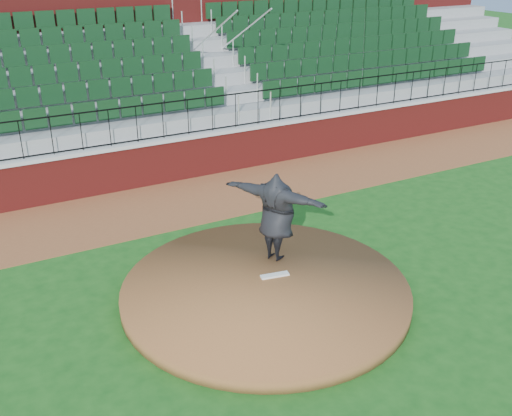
{
  "coord_description": "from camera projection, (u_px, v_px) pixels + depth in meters",
  "views": [
    {
      "loc": [
        -5.35,
        -8.48,
        6.37
      ],
      "look_at": [
        0.0,
        1.5,
        1.3
      ],
      "focal_mm": 41.88,
      "sensor_mm": 36.0,
      "label": 1
    }
  ],
  "objects": [
    {
      "name": "field_wall",
      "position": [
        166.0,
        161.0,
        17.12
      ],
      "size": [
        34.0,
        0.35,
        1.2
      ],
      "primitive_type": "cube",
      "color": "maroon",
      "rests_on": "ground"
    },
    {
      "name": "pitchers_mound",
      "position": [
        265.0,
        290.0,
        11.68
      ],
      "size": [
        5.61,
        5.61,
        0.25
      ],
      "primitive_type": "cylinder",
      "color": "brown",
      "rests_on": "ground"
    },
    {
      "name": "wall_railing",
      "position": [
        163.0,
        121.0,
        16.63
      ],
      "size": [
        34.0,
        0.05,
        1.0
      ],
      "primitive_type": null,
      "color": "black",
      "rests_on": "wall_cap"
    },
    {
      "name": "concourse_wall",
      "position": [
        106.0,
        55.0,
        20.68
      ],
      "size": [
        34.0,
        0.5,
        5.5
      ],
      "primitive_type": "cube",
      "color": "maroon",
      "rests_on": "ground"
    },
    {
      "name": "ground",
      "position": [
        292.0,
        296.0,
        11.73
      ],
      "size": [
        90.0,
        90.0,
        0.0
      ],
      "primitive_type": "plane",
      "color": "#164D16",
      "rests_on": "ground"
    },
    {
      "name": "pitching_rubber",
      "position": [
        275.0,
        275.0,
        11.93
      ],
      "size": [
        0.6,
        0.24,
        0.04
      ],
      "primitive_type": "cube",
      "rotation": [
        0.0,
        0.0,
        -0.17
      ],
      "color": "white",
      "rests_on": "pitchers_mound"
    },
    {
      "name": "wall_cap",
      "position": [
        164.0,
        140.0,
        16.85
      ],
      "size": [
        34.0,
        0.45,
        0.1
      ],
      "primitive_type": "cube",
      "color": "#B7B7B7",
      "rests_on": "field_wall"
    },
    {
      "name": "pitcher",
      "position": [
        276.0,
        217.0,
        12.24
      ],
      "size": [
        1.7,
        2.37,
        1.91
      ],
      "primitive_type": "imported",
      "rotation": [
        0.0,
        0.0,
        2.08
      ],
      "color": "black",
      "rests_on": "pitchers_mound"
    },
    {
      "name": "seating_stands",
      "position": [
        132.0,
        84.0,
        18.61
      ],
      "size": [
        34.0,
        5.1,
        4.6
      ],
      "primitive_type": null,
      "color": "gray",
      "rests_on": "ground"
    },
    {
      "name": "warning_track",
      "position": [
        188.0,
        200.0,
        16.07
      ],
      "size": [
        34.0,
        3.2,
        0.01
      ],
      "primitive_type": "cube",
      "color": "brown",
      "rests_on": "ground"
    }
  ]
}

